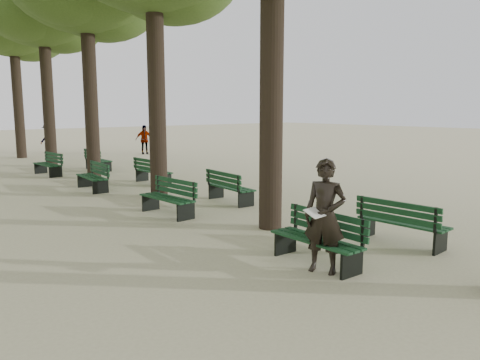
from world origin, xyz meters
TOP-DOWN VIEW (x-y plane):
  - ground at (0.00, 0.00)m, footprint 120.00×120.00m
  - tree_central_5 at (1.50, 23.00)m, footprint 6.00×6.00m
  - bench_left_0 at (0.37, 0.64)m, footprint 0.63×1.82m
  - bench_left_1 at (0.37, 5.63)m, footprint 0.68×1.83m
  - bench_left_2 at (0.37, 10.44)m, footprint 0.70×1.84m
  - bench_left_3 at (0.37, 15.00)m, footprint 0.68×1.83m
  - bench_right_0 at (2.63, 0.35)m, footprint 0.67×1.83m
  - bench_right_1 at (2.63, 5.87)m, footprint 0.72×1.84m
  - bench_right_2 at (2.63, 10.38)m, footprint 0.64×1.82m
  - bench_right_3 at (2.63, 15.26)m, footprint 0.58×1.80m
  - man_with_map at (0.18, 0.31)m, footprint 0.76×0.85m
  - pedestrian_c at (7.77, 20.56)m, footprint 1.07×0.65m
  - pedestrian_b at (3.63, 25.07)m, footprint 1.18×0.88m

SIDE VIEW (x-z plane):
  - ground at x=0.00m, z-range 0.00..0.00m
  - bench_left_0 at x=0.37m, z-range -0.19..0.73m
  - bench_left_1 at x=0.37m, z-range -0.19..0.73m
  - bench_left_2 at x=0.37m, z-range -0.19..0.73m
  - bench_left_3 at x=0.37m, z-range -0.19..0.73m
  - bench_right_0 at x=2.63m, z-range -0.19..0.73m
  - bench_right_1 at x=2.63m, z-range -0.19..0.73m
  - bench_right_2 at x=2.63m, z-range -0.19..0.73m
  - bench_right_3 at x=2.63m, z-range -0.19..0.73m
  - pedestrian_c at x=7.77m, z-range 0.00..1.73m
  - pedestrian_b at x=3.63m, z-range 0.00..1.79m
  - man_with_map at x=0.18m, z-range 0.00..1.91m
  - tree_central_5 at x=1.50m, z-range 2.68..12.63m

